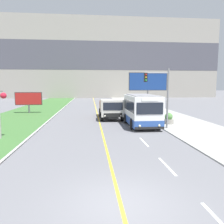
{
  "coord_description": "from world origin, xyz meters",
  "views": [
    {
      "loc": [
        -0.97,
        -6.8,
        3.95
      ],
      "look_at": [
        1.1,
        13.81,
        1.4
      ],
      "focal_mm": 35.0,
      "sensor_mm": 36.0,
      "label": 1
    }
  ],
  "objects_px": {
    "billboard_large": "(148,82)",
    "planter_round_near": "(169,119)",
    "traffic_light_mast": "(161,91)",
    "dump_truck": "(111,109)",
    "city_bus": "(142,110)",
    "billboard_small": "(29,99)",
    "planter_round_second": "(156,113)"
  },
  "relations": [
    {
      "from": "billboard_large",
      "to": "planter_round_near",
      "type": "height_order",
      "value": "billboard_large"
    },
    {
      "from": "traffic_light_mast",
      "to": "billboard_large",
      "type": "distance_m",
      "value": 16.49
    },
    {
      "from": "dump_truck",
      "to": "planter_round_near",
      "type": "height_order",
      "value": "dump_truck"
    },
    {
      "from": "city_bus",
      "to": "planter_round_near",
      "type": "distance_m",
      "value": 3.14
    },
    {
      "from": "city_bus",
      "to": "planter_round_near",
      "type": "height_order",
      "value": "city_bus"
    },
    {
      "from": "billboard_small",
      "to": "planter_round_near",
      "type": "bearing_deg",
      "value": -32.93
    },
    {
      "from": "dump_truck",
      "to": "billboard_large",
      "type": "height_order",
      "value": "billboard_large"
    },
    {
      "from": "billboard_large",
      "to": "billboard_small",
      "type": "height_order",
      "value": "billboard_large"
    },
    {
      "from": "planter_round_second",
      "to": "billboard_small",
      "type": "bearing_deg",
      "value": 159.4
    },
    {
      "from": "billboard_small",
      "to": "planter_round_second",
      "type": "relative_size",
      "value": 3.3
    },
    {
      "from": "dump_truck",
      "to": "planter_round_near",
      "type": "distance_m",
      "value": 6.71
    },
    {
      "from": "city_bus",
      "to": "planter_round_second",
      "type": "distance_m",
      "value": 5.93
    },
    {
      "from": "dump_truck",
      "to": "planter_round_near",
      "type": "xyz_separation_m",
      "value": [
        5.46,
        -3.84,
        -0.64
      ]
    },
    {
      "from": "traffic_light_mast",
      "to": "planter_round_second",
      "type": "bearing_deg",
      "value": 75.69
    },
    {
      "from": "traffic_light_mast",
      "to": "planter_round_second",
      "type": "height_order",
      "value": "traffic_light_mast"
    },
    {
      "from": "city_bus",
      "to": "traffic_light_mast",
      "type": "distance_m",
      "value": 2.79
    },
    {
      "from": "billboard_small",
      "to": "planter_round_near",
      "type": "distance_m",
      "value": 19.72
    },
    {
      "from": "traffic_light_mast",
      "to": "planter_round_near",
      "type": "bearing_deg",
      "value": 52.36
    },
    {
      "from": "city_bus",
      "to": "billboard_small",
      "type": "relative_size",
      "value": 1.6
    },
    {
      "from": "dump_truck",
      "to": "planter_round_second",
      "type": "height_order",
      "value": "dump_truck"
    },
    {
      "from": "traffic_light_mast",
      "to": "planter_round_near",
      "type": "distance_m",
      "value": 3.92
    },
    {
      "from": "traffic_light_mast",
      "to": "planter_round_second",
      "type": "distance_m",
      "value": 7.36
    },
    {
      "from": "city_bus",
      "to": "dump_truck",
      "type": "distance_m",
      "value": 5.09
    },
    {
      "from": "traffic_light_mast",
      "to": "planter_round_near",
      "type": "height_order",
      "value": "traffic_light_mast"
    },
    {
      "from": "billboard_small",
      "to": "planter_round_second",
      "type": "xyz_separation_m",
      "value": [
        16.56,
        -6.23,
        -1.43
      ]
    },
    {
      "from": "traffic_light_mast",
      "to": "billboard_large",
      "type": "height_order",
      "value": "billboard_large"
    },
    {
      "from": "traffic_light_mast",
      "to": "planter_round_second",
      "type": "xyz_separation_m",
      "value": [
        1.67,
        6.55,
        -2.9
      ]
    },
    {
      "from": "dump_truck",
      "to": "billboard_small",
      "type": "distance_m",
      "value": 13.02
    },
    {
      "from": "billboard_large",
      "to": "planter_round_second",
      "type": "bearing_deg",
      "value": -98.93
    },
    {
      "from": "planter_round_near",
      "to": "billboard_large",
      "type": "bearing_deg",
      "value": 83.64
    },
    {
      "from": "planter_round_near",
      "to": "traffic_light_mast",
      "type": "bearing_deg",
      "value": -127.64
    },
    {
      "from": "planter_round_second",
      "to": "city_bus",
      "type": "bearing_deg",
      "value": -120.77
    }
  ]
}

